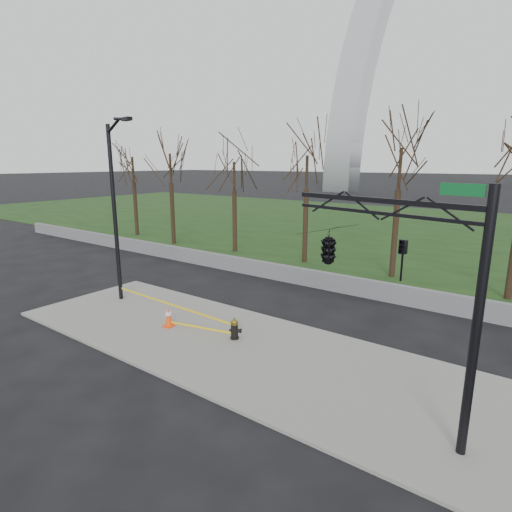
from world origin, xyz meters
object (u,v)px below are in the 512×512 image
Objects in this scene: fire_hydrant at (235,329)px; traffic_cone at (169,317)px; street_light at (116,201)px; traffic_signal_mast at (351,251)px.

fire_hydrant is 1.06× the size of traffic_cone.
fire_hydrant is at bearing 12.72° from traffic_cone.
street_light reaches higher than traffic_signal_mast.
fire_hydrant reaches higher than traffic_cone.
street_light is at bearing 160.32° from fire_hydrant.
fire_hydrant is 8.15m from street_light.
street_light is at bearing -171.75° from traffic_signal_mast.
traffic_cone is 5.98m from street_light.
traffic_cone is at bearing 175.26° from fire_hydrant.
street_light is at bearing 167.69° from traffic_cone.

